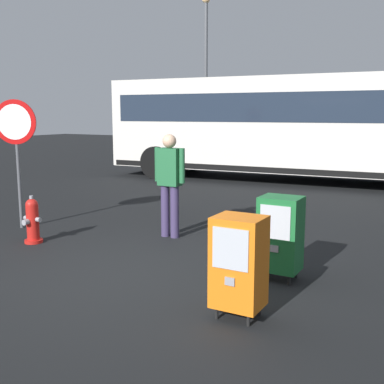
{
  "coord_description": "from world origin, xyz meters",
  "views": [
    {
      "loc": [
        3.52,
        -4.55,
        2.0
      ],
      "look_at": [
        0.3,
        1.2,
        0.9
      ],
      "focal_mm": 44.36,
      "sensor_mm": 36.0,
      "label": 1
    }
  ],
  "objects_px": {
    "newspaper_box_primary": "(280,234)",
    "stop_sign": "(16,137)",
    "pedestrian": "(170,179)",
    "bus_near": "(286,123)",
    "street_light_near_left": "(206,67)",
    "newspaper_box_secondary": "(239,262)",
    "fire_hydrant": "(32,221)"
  },
  "relations": [
    {
      "from": "newspaper_box_primary",
      "to": "stop_sign",
      "type": "distance_m",
      "value": 4.95
    },
    {
      "from": "newspaper_box_secondary",
      "to": "pedestrian",
      "type": "bearing_deg",
      "value": 133.95
    },
    {
      "from": "newspaper_box_secondary",
      "to": "fire_hydrant",
      "type": "bearing_deg",
      "value": 166.17
    },
    {
      "from": "newspaper_box_primary",
      "to": "newspaper_box_secondary",
      "type": "xyz_separation_m",
      "value": [
        0.0,
        -1.25,
        0.0
      ]
    },
    {
      "from": "newspaper_box_primary",
      "to": "stop_sign",
      "type": "relative_size",
      "value": 0.46
    },
    {
      "from": "stop_sign",
      "to": "street_light_near_left",
      "type": "bearing_deg",
      "value": 101.29
    },
    {
      "from": "newspaper_box_primary",
      "to": "street_light_near_left",
      "type": "height_order",
      "value": "street_light_near_left"
    },
    {
      "from": "newspaper_box_secondary",
      "to": "bus_near",
      "type": "height_order",
      "value": "bus_near"
    },
    {
      "from": "pedestrian",
      "to": "bus_near",
      "type": "xyz_separation_m",
      "value": [
        -0.43,
        7.18,
        0.76
      ]
    },
    {
      "from": "fire_hydrant",
      "to": "pedestrian",
      "type": "height_order",
      "value": "pedestrian"
    },
    {
      "from": "stop_sign",
      "to": "bus_near",
      "type": "height_order",
      "value": "bus_near"
    },
    {
      "from": "newspaper_box_primary",
      "to": "newspaper_box_secondary",
      "type": "distance_m",
      "value": 1.25
    },
    {
      "from": "newspaper_box_secondary",
      "to": "stop_sign",
      "type": "height_order",
      "value": "stop_sign"
    },
    {
      "from": "fire_hydrant",
      "to": "stop_sign",
      "type": "height_order",
      "value": "stop_sign"
    },
    {
      "from": "fire_hydrant",
      "to": "street_light_near_left",
      "type": "distance_m",
      "value": 12.79
    },
    {
      "from": "pedestrian",
      "to": "bus_near",
      "type": "distance_m",
      "value": 7.23
    },
    {
      "from": "newspaper_box_secondary",
      "to": "bus_near",
      "type": "distance_m",
      "value": 9.91
    },
    {
      "from": "newspaper_box_secondary",
      "to": "pedestrian",
      "type": "distance_m",
      "value": 3.22
    },
    {
      "from": "newspaper_box_secondary",
      "to": "pedestrian",
      "type": "height_order",
      "value": "pedestrian"
    },
    {
      "from": "fire_hydrant",
      "to": "newspaper_box_secondary",
      "type": "height_order",
      "value": "newspaper_box_secondary"
    },
    {
      "from": "fire_hydrant",
      "to": "newspaper_box_secondary",
      "type": "bearing_deg",
      "value": -13.83
    },
    {
      "from": "bus_near",
      "to": "street_light_near_left",
      "type": "distance_m",
      "value": 5.95
    },
    {
      "from": "stop_sign",
      "to": "pedestrian",
      "type": "bearing_deg",
      "value": 16.34
    },
    {
      "from": "fire_hydrant",
      "to": "newspaper_box_primary",
      "type": "height_order",
      "value": "newspaper_box_primary"
    },
    {
      "from": "pedestrian",
      "to": "street_light_near_left",
      "type": "height_order",
      "value": "street_light_near_left"
    },
    {
      "from": "pedestrian",
      "to": "bus_near",
      "type": "bearing_deg",
      "value": 93.46
    },
    {
      "from": "newspaper_box_primary",
      "to": "newspaper_box_secondary",
      "type": "relative_size",
      "value": 1.0
    },
    {
      "from": "newspaper_box_primary",
      "to": "pedestrian",
      "type": "bearing_deg",
      "value": 154.51
    },
    {
      "from": "fire_hydrant",
      "to": "newspaper_box_primary",
      "type": "relative_size",
      "value": 0.73
    },
    {
      "from": "fire_hydrant",
      "to": "street_light_near_left",
      "type": "bearing_deg",
      "value": 105.03
    },
    {
      "from": "fire_hydrant",
      "to": "street_light_near_left",
      "type": "relative_size",
      "value": 0.12
    },
    {
      "from": "fire_hydrant",
      "to": "pedestrian",
      "type": "xyz_separation_m",
      "value": [
        1.68,
        1.35,
        0.6
      ]
    }
  ]
}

